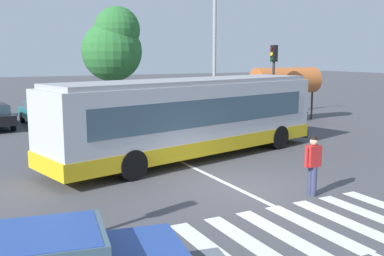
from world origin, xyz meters
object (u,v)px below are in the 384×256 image
object	(u,v)px
parked_car_charcoal	(169,105)
traffic_light_far_corner	(273,72)
parked_car_white	(204,102)
pedestrian_crossing_street	(313,162)
parked_car_teal	(42,112)
city_transit_bus	(191,117)
twin_arm_street_lamp	(215,33)
parked_car_blue	(93,110)
bus_stop_shelter	(285,82)
parked_car_champagne	(134,107)
background_tree_right	(113,45)

from	to	relation	value
parked_car_charcoal	traffic_light_far_corner	world-z (taller)	traffic_light_far_corner
parked_car_white	traffic_light_far_corner	size ratio (longest dim) A/B	1.03
pedestrian_crossing_street	parked_car_charcoal	distance (m)	17.71
parked_car_teal	parked_car_white	distance (m)	10.80
city_transit_bus	pedestrian_crossing_street	size ratio (longest dim) A/B	7.06
parked_car_teal	traffic_light_far_corner	xyz separation A→B (m)	(11.34, -6.69, 2.28)
city_transit_bus	twin_arm_street_lamp	distance (m)	9.56
city_transit_bus	parked_car_teal	bearing A→B (deg)	108.31
parked_car_charcoal	twin_arm_street_lamp	xyz separation A→B (m)	(0.92, -4.39, 4.44)
parked_car_blue	parked_car_charcoal	size ratio (longest dim) A/B	1.00
parked_car_teal	parked_car_blue	distance (m)	2.92
pedestrian_crossing_street	parked_car_teal	distance (m)	17.94
bus_stop_shelter	twin_arm_street_lamp	bearing A→B (deg)	166.47
city_transit_bus	parked_car_blue	size ratio (longest dim) A/B	2.66
twin_arm_street_lamp	bus_stop_shelter	bearing A→B (deg)	-13.53
parked_car_champagne	parked_car_white	bearing A→B (deg)	5.43
twin_arm_street_lamp	pedestrian_crossing_street	bearing A→B (deg)	-108.11
city_transit_bus	parked_car_blue	world-z (taller)	city_transit_bus
parked_car_charcoal	pedestrian_crossing_street	bearing A→B (deg)	-100.85
parked_car_white	background_tree_right	xyz separation A→B (m)	(-4.56, 5.70, 3.97)
traffic_light_far_corner	background_tree_right	xyz separation A→B (m)	(-5.10, 12.65, 1.69)
city_transit_bus	twin_arm_street_lamp	bearing A→B (deg)	54.40
bus_stop_shelter	twin_arm_street_lamp	size ratio (longest dim) A/B	0.52
pedestrian_crossing_street	parked_car_champagne	world-z (taller)	pedestrian_crossing_street
pedestrian_crossing_street	twin_arm_street_lamp	size ratio (longest dim) A/B	0.20
background_tree_right	parked_car_charcoal	bearing A→B (deg)	-72.95
city_transit_bus	bus_stop_shelter	world-z (taller)	bus_stop_shelter
parked_car_charcoal	parked_car_teal	bearing A→B (deg)	-179.41
parked_car_blue	parked_car_champagne	world-z (taller)	same
parked_car_blue	background_tree_right	bearing A→B (deg)	62.38
parked_car_white	parked_car_champagne	bearing A→B (deg)	-174.57
bus_stop_shelter	background_tree_right	bearing A→B (deg)	121.92
parked_car_charcoal	bus_stop_shelter	size ratio (longest dim) A/B	1.05
parked_car_charcoal	city_transit_bus	bearing A→B (deg)	-110.06
parked_car_white	background_tree_right	world-z (taller)	background_tree_right
parked_car_blue	parked_car_charcoal	world-z (taller)	same
twin_arm_street_lamp	background_tree_right	size ratio (longest dim) A/B	1.11
parked_car_blue	parked_car_white	world-z (taller)	same
parked_car_champagne	parked_car_blue	bearing A→B (deg)	-175.77
traffic_light_far_corner	pedestrian_crossing_street	bearing A→B (deg)	-121.99
pedestrian_crossing_street	parked_car_charcoal	bearing A→B (deg)	79.15
parked_car_charcoal	bus_stop_shelter	xyz separation A→B (m)	(5.24, -5.43, 1.65)
parked_car_champagne	twin_arm_street_lamp	world-z (taller)	twin_arm_street_lamp
parked_car_teal	background_tree_right	size ratio (longest dim) A/B	0.61
bus_stop_shelter	parked_car_champagne	bearing A→B (deg)	146.70
parked_car_blue	parked_car_champagne	bearing A→B (deg)	4.23
traffic_light_far_corner	bus_stop_shelter	size ratio (longest dim) A/B	1.04
city_transit_bus	parked_car_champagne	distance (m)	11.42
parked_car_blue	background_tree_right	world-z (taller)	background_tree_right
parked_car_white	traffic_light_far_corner	world-z (taller)	traffic_light_far_corner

